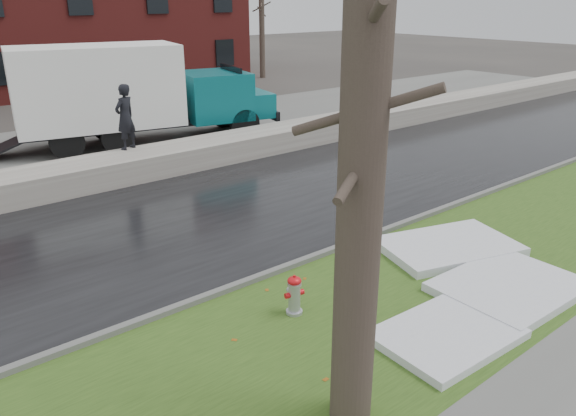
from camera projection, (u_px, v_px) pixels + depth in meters
ground at (349, 278)px, 10.95m from camera, size 120.00×120.00×0.00m
verge at (398, 302)px, 10.04m from camera, size 60.00×4.50×0.04m
road at (222, 213)px, 14.20m from camera, size 60.00×7.00×0.03m
parking_lot at (93, 147)px, 20.34m from camera, size 60.00×9.00×0.03m
curb at (314, 257)px, 11.65m from camera, size 60.00×0.15×0.14m
snowbank at (146, 163)px, 17.10m from camera, size 60.00×1.60×0.75m
bg_tree_right at (262, 26)px, 36.61m from camera, size 1.40×1.62×6.50m
fire_hydrant at (294, 293)px, 9.53m from camera, size 0.36×0.32×0.73m
tree at (362, 169)px, 6.14m from camera, size 1.31×1.50×6.64m
box_truck at (131, 92)px, 20.21m from camera, size 10.86×4.35×3.59m
worker at (125, 117)px, 16.91m from camera, size 0.85×0.72×1.97m
snow_patch_near at (510, 286)px, 10.38m from camera, size 2.66×2.08×0.16m
snow_patch_far at (446, 335)px, 8.92m from camera, size 2.28×1.70×0.14m
snow_patch_side at (448, 246)px, 12.02m from camera, size 3.21×2.55×0.18m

